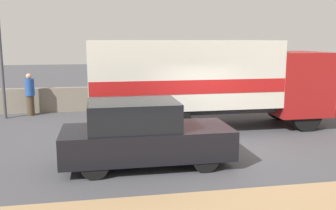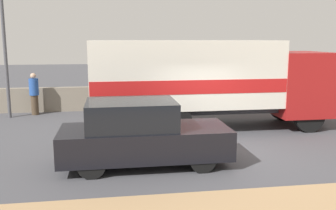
% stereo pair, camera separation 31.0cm
% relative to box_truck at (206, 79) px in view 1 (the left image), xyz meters
% --- Properties ---
extents(ground_plane, '(80.00, 80.00, 0.00)m').
position_rel_box_truck_xyz_m(ground_plane, '(-0.59, -2.95, -1.83)').
color(ground_plane, '#47474C').
extents(stone_wall_backdrop, '(60.00, 0.35, 1.09)m').
position_rel_box_truck_xyz_m(stone_wall_backdrop, '(-0.59, 4.35, -1.28)').
color(stone_wall_backdrop, gray).
rests_on(stone_wall_backdrop, ground_plane).
extents(box_truck, '(8.55, 2.45, 3.20)m').
position_rel_box_truck_xyz_m(box_truck, '(0.00, 0.00, 0.00)').
color(box_truck, maroon).
rests_on(box_truck, ground_plane).
extents(car_hatchback, '(4.33, 1.78, 1.70)m').
position_rel_box_truck_xyz_m(car_hatchback, '(-2.71, -3.63, -1.00)').
color(car_hatchback, black).
rests_on(car_hatchback, ground_plane).
extents(pedestrian, '(0.39, 0.39, 1.81)m').
position_rel_box_truck_xyz_m(pedestrian, '(-6.71, 3.67, -0.89)').
color(pedestrian, '#473828').
rests_on(pedestrian, ground_plane).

